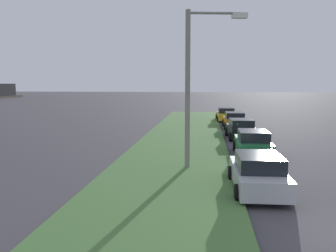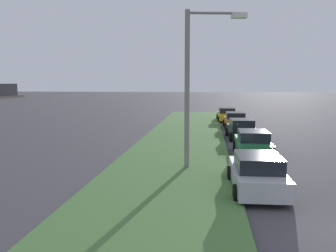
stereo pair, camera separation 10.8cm
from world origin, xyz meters
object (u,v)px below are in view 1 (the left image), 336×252
parked_car_silver (258,173)px  parked_car_green (253,143)px  streetlight (195,78)px  parked_car_orange (234,120)px  parked_car_yellow (226,115)px  parked_car_black (241,129)px

parked_car_silver → parked_car_green: size_ratio=1.00×
parked_car_silver → streetlight: 5.55m
parked_car_silver → parked_car_orange: size_ratio=1.00×
parked_car_green → parked_car_yellow: 18.47m
parked_car_green → parked_car_orange: (12.56, 0.06, 0.00)m
parked_car_black → parked_car_yellow: size_ratio=1.01×
parked_car_green → parked_car_black: size_ratio=0.98×
parked_car_black → parked_car_yellow: (12.09, 0.46, 0.00)m
parked_car_green → streetlight: streetlight is taller
parked_car_black → streetlight: size_ratio=0.59×
streetlight → parked_car_green: bearing=-42.6°
parked_car_black → parked_car_yellow: same height
parked_car_yellow → parked_car_silver: bearing=178.0°
parked_car_green → parked_car_orange: same height
parked_car_green → streetlight: bearing=137.9°
parked_car_yellow → streetlight: bearing=171.4°
parked_car_green → parked_car_orange: size_ratio=1.00×
parked_car_orange → parked_car_silver: bearing=177.2°
parked_car_silver → parked_car_orange: 19.36m
parked_car_yellow → parked_car_black: bearing=-179.4°
parked_car_yellow → streetlight: streetlight is taller
parked_car_black → parked_car_silver: bearing=174.2°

